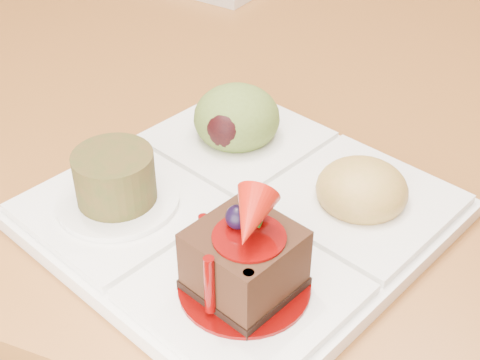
% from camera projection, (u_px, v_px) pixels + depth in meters
% --- Properties ---
extents(ground, '(6.00, 6.00, 0.00)m').
position_uv_depth(ground, '(302.00, 259.00, 1.52)').
color(ground, brown).
extents(sampler_plate, '(0.31, 0.31, 0.09)m').
position_uv_depth(sampler_plate, '(242.00, 195.00, 0.46)').
color(sampler_plate, white).
rests_on(sampler_plate, dining_table).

